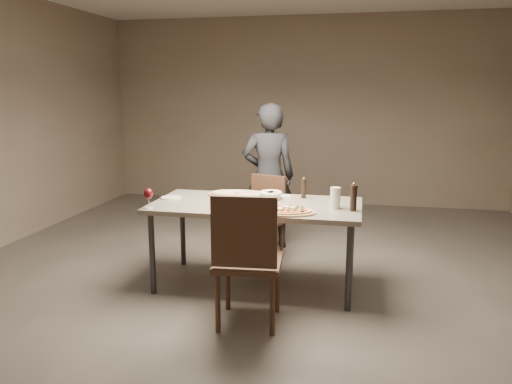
% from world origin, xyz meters
% --- Properties ---
extents(room, '(7.00, 7.00, 7.00)m').
position_xyz_m(room, '(0.00, 0.00, 1.40)').
color(room, '#5C564F').
rests_on(room, ground).
extents(dining_table, '(1.80, 0.90, 0.75)m').
position_xyz_m(dining_table, '(0.00, 0.00, 0.69)').
color(dining_table, slate).
rests_on(dining_table, ground).
extents(zucchini_pizza, '(0.62, 0.34, 0.05)m').
position_xyz_m(zucchini_pizza, '(0.24, -0.28, 0.77)').
color(zucchini_pizza, tan).
rests_on(zucchini_pizza, dining_table).
extents(ham_pizza, '(0.59, 0.33, 0.04)m').
position_xyz_m(ham_pizza, '(-0.22, 0.28, 0.77)').
color(ham_pizza, tan).
rests_on(ham_pizza, dining_table).
extents(bread_basket, '(0.21, 0.21, 0.07)m').
position_xyz_m(bread_basket, '(0.10, 0.19, 0.79)').
color(bread_basket, beige).
rests_on(bread_basket, dining_table).
extents(oil_dish, '(0.12, 0.12, 0.01)m').
position_xyz_m(oil_dish, '(0.21, 0.30, 0.76)').
color(oil_dish, white).
rests_on(oil_dish, dining_table).
extents(pepper_mill_left, '(0.05, 0.05, 0.19)m').
position_xyz_m(pepper_mill_left, '(0.38, 0.30, 0.84)').
color(pepper_mill_left, black).
rests_on(pepper_mill_left, dining_table).
extents(pepper_mill_right, '(0.06, 0.06, 0.24)m').
position_xyz_m(pepper_mill_right, '(0.83, -0.11, 0.86)').
color(pepper_mill_right, black).
rests_on(pepper_mill_right, dining_table).
extents(carafe, '(0.08, 0.08, 0.18)m').
position_xyz_m(carafe, '(0.68, -0.05, 0.84)').
color(carafe, silver).
rests_on(carafe, dining_table).
extents(wine_glass, '(0.08, 0.08, 0.17)m').
position_xyz_m(wine_glass, '(-0.83, -0.37, 0.87)').
color(wine_glass, silver).
rests_on(wine_glass, dining_table).
extents(side_plate, '(0.18, 0.18, 0.01)m').
position_xyz_m(side_plate, '(-0.80, 0.04, 0.76)').
color(side_plate, white).
rests_on(side_plate, dining_table).
extents(chair_near, '(0.52, 0.52, 1.01)m').
position_xyz_m(chair_near, '(0.11, -0.81, 0.57)').
color(chair_near, '#43291C').
rests_on(chair_near, ground).
extents(chair_far, '(0.51, 0.51, 0.86)m').
position_xyz_m(chair_far, '(-0.08, 0.74, 0.48)').
color(chair_far, '#43291C').
rests_on(chair_far, ground).
extents(diner, '(0.66, 0.52, 1.59)m').
position_xyz_m(diner, '(-0.11, 1.15, 0.79)').
color(diner, black).
rests_on(diner, ground).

